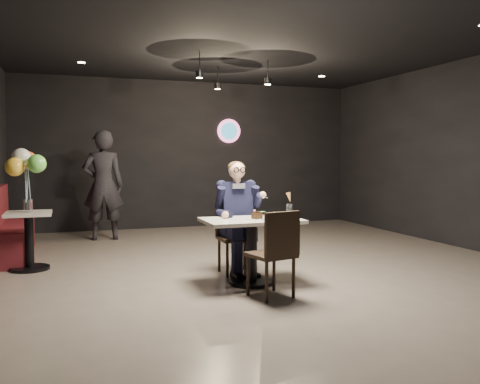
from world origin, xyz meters
name	(u,v)px	position (x,y,z in m)	size (l,w,h in m)	color
floor	(277,273)	(0.00, 0.00, 0.00)	(9.00, 9.00, 0.00)	#6E655C
wall_sign	(229,131)	(0.80, 4.47, 2.00)	(0.50, 0.06, 0.50)	pink
pendant_lights	(228,67)	(0.00, 2.00, 2.88)	(1.40, 1.20, 0.36)	black
main_table	(251,251)	(-0.49, -0.41, 0.38)	(1.10, 0.70, 0.75)	silver
chair_far	(236,237)	(-0.49, 0.14, 0.46)	(0.42, 0.46, 0.92)	black
chair_near	(271,253)	(-0.49, -0.98, 0.46)	(0.42, 0.46, 0.92)	black
seated_man	(236,216)	(-0.49, 0.14, 0.72)	(0.60, 0.80, 1.44)	black
dessert_plate	(254,219)	(-0.48, -0.47, 0.76)	(0.20, 0.20, 0.01)	white
cake_slice	(257,215)	(-0.46, -0.49, 0.80)	(0.10, 0.08, 0.07)	black
mint_leaf	(263,212)	(-0.40, -0.53, 0.84)	(0.07, 0.04, 0.01)	#298034
sundae_glass	(289,211)	(-0.05, -0.49, 0.83)	(0.07, 0.07, 0.16)	silver
wafer_cone	(289,198)	(-0.05, -0.47, 0.99)	(0.06, 0.06, 0.11)	#DAA959
booth_bench	(11,222)	(-3.25, 2.20, 0.51)	(0.51, 2.04, 1.02)	#440E12
side_table	(29,243)	(-2.95, 1.20, 0.35)	(0.56, 0.56, 0.70)	silver
balloon_vase	(28,206)	(-2.95, 1.20, 0.83)	(0.11, 0.11, 0.16)	silver
balloon_bunch	(27,173)	(-2.95, 1.20, 1.25)	(0.43, 0.43, 0.71)	yellow
passerby	(103,185)	(-1.87, 3.36, 0.96)	(0.70, 0.46, 1.92)	black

